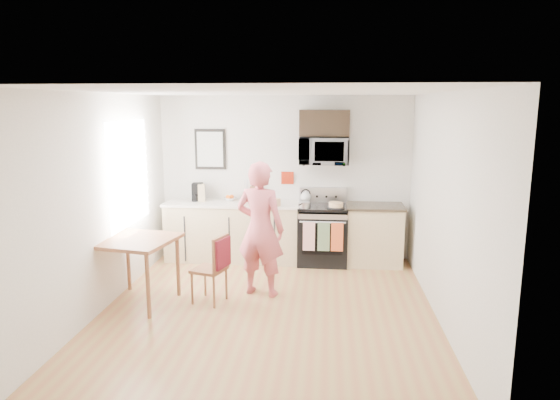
# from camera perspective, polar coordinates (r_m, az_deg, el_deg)

# --- Properties ---
(floor) EXTENTS (4.60, 4.60, 0.00)m
(floor) POSITION_cam_1_polar(r_m,az_deg,el_deg) (6.18, -1.43, -12.63)
(floor) COLOR #A76940
(floor) RESTS_ON ground
(back_wall) EXTENTS (4.00, 0.04, 2.60)m
(back_wall) POSITION_cam_1_polar(r_m,az_deg,el_deg) (8.03, 0.51, 2.56)
(back_wall) COLOR white
(back_wall) RESTS_ON floor
(front_wall) EXTENTS (4.00, 0.04, 2.60)m
(front_wall) POSITION_cam_1_polar(r_m,az_deg,el_deg) (3.59, -6.00, -8.12)
(front_wall) COLOR white
(front_wall) RESTS_ON floor
(left_wall) EXTENTS (0.04, 4.60, 2.60)m
(left_wall) POSITION_cam_1_polar(r_m,az_deg,el_deg) (6.34, -19.74, -0.34)
(left_wall) COLOR white
(left_wall) RESTS_ON floor
(right_wall) EXTENTS (0.04, 4.60, 2.60)m
(right_wall) POSITION_cam_1_polar(r_m,az_deg,el_deg) (5.89, 18.23, -1.07)
(right_wall) COLOR white
(right_wall) RESTS_ON floor
(ceiling) EXTENTS (4.00, 4.60, 0.04)m
(ceiling) POSITION_cam_1_polar(r_m,az_deg,el_deg) (5.66, -1.55, 12.26)
(ceiling) COLOR white
(ceiling) RESTS_ON back_wall
(window) EXTENTS (0.06, 1.40, 1.50)m
(window) POSITION_cam_1_polar(r_m,az_deg,el_deg) (7.01, -16.84, 2.93)
(window) COLOR silver
(window) RESTS_ON left_wall
(cabinet_left) EXTENTS (2.10, 0.60, 0.90)m
(cabinet_left) POSITION_cam_1_polar(r_m,az_deg,el_deg) (8.02, -5.40, -3.70)
(cabinet_left) COLOR tan
(cabinet_left) RESTS_ON floor
(countertop_left) EXTENTS (2.14, 0.64, 0.04)m
(countertop_left) POSITION_cam_1_polar(r_m,az_deg,el_deg) (7.92, -5.47, -0.40)
(countertop_left) COLOR beige
(countertop_left) RESTS_ON cabinet_left
(cabinet_right) EXTENTS (0.84, 0.60, 0.90)m
(cabinet_right) POSITION_cam_1_polar(r_m,az_deg,el_deg) (7.92, 10.70, -4.04)
(cabinet_right) COLOR tan
(cabinet_right) RESTS_ON floor
(countertop_right) EXTENTS (0.88, 0.64, 0.04)m
(countertop_right) POSITION_cam_1_polar(r_m,az_deg,el_deg) (7.81, 10.82, -0.71)
(countertop_right) COLOR black
(countertop_right) RESTS_ON cabinet_right
(range) EXTENTS (0.76, 0.70, 1.16)m
(range) POSITION_cam_1_polar(r_m,az_deg,el_deg) (7.86, 4.88, -4.09)
(range) COLOR black
(range) RESTS_ON floor
(microwave) EXTENTS (0.76, 0.51, 0.42)m
(microwave) POSITION_cam_1_polar(r_m,az_deg,el_deg) (7.73, 5.05, 5.63)
(microwave) COLOR silver
(microwave) RESTS_ON back_wall
(upper_cabinet) EXTENTS (0.76, 0.35, 0.40)m
(upper_cabinet) POSITION_cam_1_polar(r_m,az_deg,el_deg) (7.75, 5.10, 8.75)
(upper_cabinet) COLOR black
(upper_cabinet) RESTS_ON back_wall
(wall_art) EXTENTS (0.50, 0.04, 0.65)m
(wall_art) POSITION_cam_1_polar(r_m,az_deg,el_deg) (8.15, -7.98, 5.76)
(wall_art) COLOR black
(wall_art) RESTS_ON back_wall
(wall_trivet) EXTENTS (0.20, 0.02, 0.20)m
(wall_trivet) POSITION_cam_1_polar(r_m,az_deg,el_deg) (8.02, 0.85, 2.54)
(wall_trivet) COLOR #A6240E
(wall_trivet) RESTS_ON back_wall
(person) EXTENTS (0.73, 0.57, 1.76)m
(person) POSITION_cam_1_polar(r_m,az_deg,el_deg) (6.45, -2.27, -3.33)
(person) COLOR #C63645
(person) RESTS_ON floor
(dining_table) EXTENTS (0.91, 0.91, 0.84)m
(dining_table) POSITION_cam_1_polar(r_m,az_deg,el_deg) (6.43, -16.15, -5.10)
(dining_table) COLOR brown
(dining_table) RESTS_ON floor
(chair) EXTENTS (0.49, 0.46, 0.88)m
(chair) POSITION_cam_1_polar(r_m,az_deg,el_deg) (6.27, -7.17, -6.83)
(chair) COLOR brown
(chair) RESTS_ON floor
(knife_block) EXTENTS (0.12, 0.16, 0.23)m
(knife_block) POSITION_cam_1_polar(r_m,az_deg,el_deg) (8.05, -2.95, 0.81)
(knife_block) COLOR brown
(knife_block) RESTS_ON countertop_left
(utensil_crock) EXTENTS (0.12, 0.12, 0.35)m
(utensil_crock) POSITION_cam_1_polar(r_m,az_deg,el_deg) (7.96, -3.86, 0.85)
(utensil_crock) COLOR #A6240E
(utensil_crock) RESTS_ON countertop_left
(fruit_bowl) EXTENTS (0.21, 0.21, 0.09)m
(fruit_bowl) POSITION_cam_1_polar(r_m,az_deg,el_deg) (8.06, -5.73, 0.20)
(fruit_bowl) COLOR white
(fruit_bowl) RESTS_ON countertop_left
(milk_carton) EXTENTS (0.12, 0.12, 0.28)m
(milk_carton) POSITION_cam_1_polar(r_m,az_deg,el_deg) (8.02, -8.96, 0.81)
(milk_carton) COLOR tan
(milk_carton) RESTS_ON countertop_left
(coffee_maker) EXTENTS (0.18, 0.25, 0.28)m
(coffee_maker) POSITION_cam_1_polar(r_m,az_deg,el_deg) (8.10, -9.43, 0.85)
(coffee_maker) COLOR black
(coffee_maker) RESTS_ON countertop_left
(bread_bag) EXTENTS (0.35, 0.30, 0.12)m
(bread_bag) POSITION_cam_1_polar(r_m,az_deg,el_deg) (7.62, -1.22, -0.20)
(bread_bag) COLOR tan
(bread_bag) RESTS_ON countertop_left
(cake) EXTENTS (0.26, 0.26, 0.09)m
(cake) POSITION_cam_1_polar(r_m,az_deg,el_deg) (7.56, 6.41, -0.60)
(cake) COLOR black
(cake) RESTS_ON range
(kettle) EXTENTS (0.17, 0.17, 0.21)m
(kettle) POSITION_cam_1_polar(r_m,az_deg,el_deg) (7.95, 2.95, 0.39)
(kettle) COLOR white
(kettle) RESTS_ON range
(pot) EXTENTS (0.18, 0.30, 0.09)m
(pot) POSITION_cam_1_polar(r_m,az_deg,el_deg) (7.54, 2.79, -0.55)
(pot) COLOR silver
(pot) RESTS_ON range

